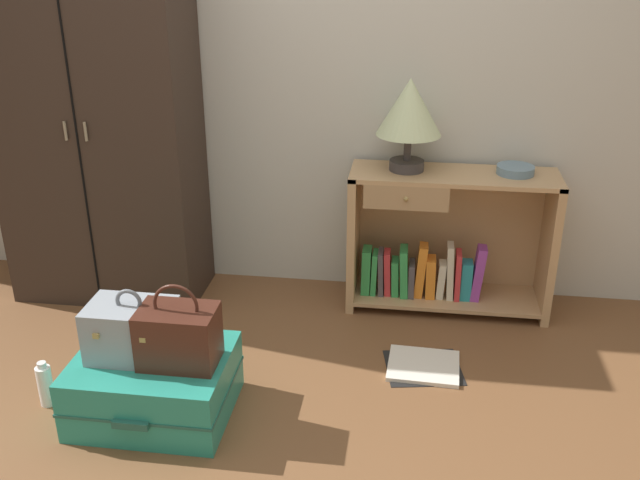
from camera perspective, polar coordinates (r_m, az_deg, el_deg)
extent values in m
plane|color=brown|center=(2.82, -4.79, -16.61)|extent=(9.00, 9.00, 0.00)
cube|color=beige|center=(3.66, -0.32, 15.62)|extent=(6.40, 0.10, 2.60)
cube|color=#33261E|center=(3.75, -17.46, 9.26)|extent=(0.97, 0.45, 1.90)
cube|color=black|center=(3.55, -18.96, 8.28)|extent=(0.01, 0.01, 1.80)
cylinder|color=gray|center=(3.57, -19.75, 8.24)|extent=(0.01, 0.01, 0.09)
cylinder|color=gray|center=(3.52, -18.28, 8.25)|extent=(0.01, 0.01, 0.09)
cube|color=tan|center=(3.66, 2.71, 0.28)|extent=(0.04, 0.33, 0.73)
cube|color=tan|center=(3.71, 17.86, -0.56)|extent=(0.04, 0.33, 0.73)
cube|color=tan|center=(3.52, 10.76, 5.10)|extent=(1.01, 0.33, 0.02)
cube|color=tan|center=(3.78, 10.00, -4.42)|extent=(0.93, 0.33, 0.02)
cube|color=tan|center=(3.79, 10.27, 0.82)|extent=(0.93, 0.01, 0.71)
cube|color=#A68259|center=(3.40, 6.91, 3.38)|extent=(0.41, 0.02, 0.12)
sphere|color=#9E844C|center=(3.38, 6.91, 3.28)|extent=(0.02, 0.02, 0.02)
cube|color=green|center=(3.70, 3.74, -2.43)|extent=(0.05, 0.11, 0.25)
cube|color=green|center=(3.70, 4.39, -2.59)|extent=(0.03, 0.11, 0.23)
cube|color=#4C474C|center=(3.70, 4.92, -2.56)|extent=(0.04, 0.11, 0.24)
cube|color=red|center=(3.70, 5.43, -2.59)|extent=(0.04, 0.09, 0.24)
cube|color=green|center=(3.71, 6.05, -2.93)|extent=(0.04, 0.10, 0.19)
cube|color=green|center=(3.69, 6.75, -2.52)|extent=(0.05, 0.13, 0.26)
cube|color=#4C474C|center=(3.71, 7.35, -3.08)|extent=(0.03, 0.12, 0.18)
cube|color=orange|center=(3.69, 8.08, -2.42)|extent=(0.06, 0.09, 0.29)
cube|color=orange|center=(3.70, 8.85, -2.94)|extent=(0.05, 0.10, 0.21)
cube|color=beige|center=(3.71, 9.67, -3.13)|extent=(0.05, 0.09, 0.19)
cube|color=beige|center=(3.69, 10.39, -2.46)|extent=(0.05, 0.10, 0.30)
cube|color=red|center=(3.70, 10.98, -2.77)|extent=(0.03, 0.11, 0.25)
cube|color=teal|center=(3.72, 11.63, -3.15)|extent=(0.06, 0.09, 0.20)
cube|color=purple|center=(3.70, 12.56, -2.61)|extent=(0.07, 0.09, 0.29)
cylinder|color=#3D3838|center=(3.52, 6.96, 5.98)|extent=(0.17, 0.17, 0.05)
cylinder|color=#3D3838|center=(3.50, 7.03, 7.37)|extent=(0.04, 0.04, 0.13)
cone|color=beige|center=(3.45, 7.20, 10.56)|extent=(0.32, 0.32, 0.27)
cylinder|color=slate|center=(3.57, 15.39, 5.44)|extent=(0.18, 0.18, 0.04)
cube|color=teal|center=(3.00, -13.13, -11.23)|extent=(0.61, 0.49, 0.26)
cube|color=#235E52|center=(3.00, -13.13, -11.23)|extent=(0.62, 0.50, 0.01)
cube|color=#235E52|center=(2.81, -14.96, -14.15)|extent=(0.14, 0.02, 0.03)
cube|color=#8E99A3|center=(2.90, -14.82, -7.03)|extent=(0.34, 0.22, 0.22)
torus|color=slate|center=(2.84, -15.09, -4.78)|extent=(0.11, 0.02, 0.11)
cube|color=tan|center=(2.83, -17.53, -7.35)|extent=(0.02, 0.01, 0.02)
cube|color=tan|center=(2.76, -14.02, -7.76)|extent=(0.02, 0.01, 0.02)
cube|color=#472319|center=(2.82, -11.27, -7.58)|extent=(0.30, 0.20, 0.23)
torus|color=#472319|center=(2.75, -11.49, -5.16)|extent=(0.18, 0.01, 0.18)
cylinder|color=white|center=(3.20, -21.14, -10.84)|extent=(0.06, 0.06, 0.18)
cylinder|color=silver|center=(3.14, -21.42, -9.32)|extent=(0.04, 0.04, 0.02)
cube|color=white|center=(3.29, 8.29, -9.95)|extent=(0.33, 0.29, 0.02)
cube|color=black|center=(3.29, 8.29, -10.06)|extent=(0.38, 0.35, 0.01)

